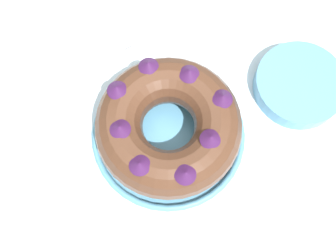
% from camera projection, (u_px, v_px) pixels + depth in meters
% --- Properties ---
extents(ground_plane, '(8.00, 8.00, 0.00)m').
position_uv_depth(ground_plane, '(164.00, 189.00, 1.47)').
color(ground_plane, brown).
extents(dining_table, '(1.14, 1.23, 0.75)m').
position_uv_depth(dining_table, '(162.00, 139.00, 0.85)').
color(dining_table, silver).
rests_on(dining_table, ground_plane).
extents(serving_dish, '(0.29, 0.29, 0.02)m').
position_uv_depth(serving_dish, '(168.00, 135.00, 0.75)').
color(serving_dish, '#518EB2').
rests_on(serving_dish, dining_table).
extents(bundt_cake, '(0.26, 0.26, 0.10)m').
position_uv_depth(bundt_cake, '(168.00, 126.00, 0.69)').
color(bundt_cake, '#4C2D1E').
rests_on(bundt_cake, serving_dish).
extents(fork, '(0.02, 0.21, 0.01)m').
position_uv_depth(fork, '(108.00, 53.00, 0.81)').
color(fork, white).
rests_on(fork, dining_table).
extents(serving_knife, '(0.02, 0.24, 0.01)m').
position_uv_depth(serving_knife, '(88.00, 52.00, 0.81)').
color(serving_knife, white).
rests_on(serving_knife, dining_table).
extents(cake_knife, '(0.02, 0.20, 0.01)m').
position_uv_depth(cake_knife, '(97.00, 72.00, 0.80)').
color(cake_knife, white).
rests_on(cake_knife, dining_table).
extents(side_bowl, '(0.18, 0.18, 0.04)m').
position_uv_depth(side_bowl, '(299.00, 85.00, 0.77)').
color(side_bowl, '#518EB2').
rests_on(side_bowl, dining_table).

